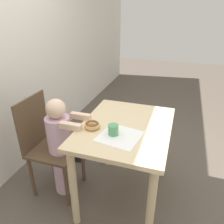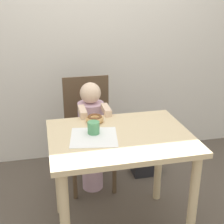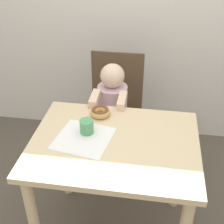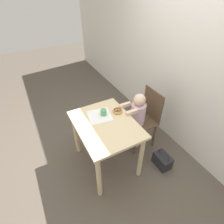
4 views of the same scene
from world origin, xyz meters
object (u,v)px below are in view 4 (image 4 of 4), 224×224
(chair, at_px, (144,119))
(child_figure, at_px, (137,121))
(donut, at_px, (118,111))
(handbag, at_px, (162,160))
(cup, at_px, (103,112))

(chair, relative_size, child_figure, 0.98)
(chair, relative_size, donut, 7.61)
(chair, bearing_deg, donut, -93.09)
(donut, bearing_deg, handbag, 38.71)
(child_figure, bearing_deg, chair, 90.00)
(handbag, distance_m, cup, 1.13)
(handbag, relative_size, cup, 3.63)
(chair, relative_size, handbag, 3.15)
(child_figure, distance_m, cup, 0.61)
(child_figure, relative_size, handbag, 3.20)
(donut, bearing_deg, chair, 86.91)
(child_figure, xyz_separation_m, donut, (-0.02, -0.33, 0.30))
(chair, bearing_deg, child_figure, -90.00)
(chair, xyz_separation_m, handbag, (0.54, -0.01, -0.39))
(donut, relative_size, cup, 1.50)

